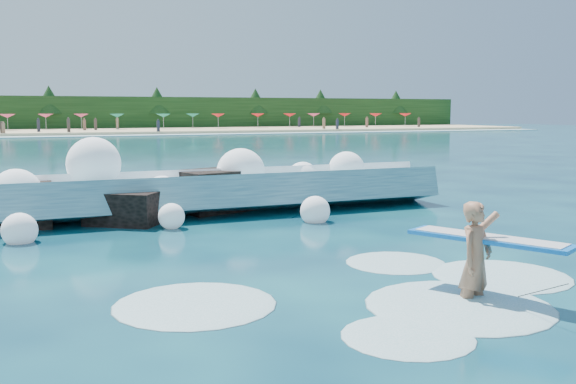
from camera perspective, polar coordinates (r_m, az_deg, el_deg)
name	(u,v)px	position (r m, az deg, el deg)	size (l,w,h in m)	color
ground	(256,274)	(11.76, -2.89, -7.31)	(200.00, 200.00, 0.00)	#07233C
beach	(45,132)	(88.81, -20.78, 5.01)	(140.00, 20.00, 0.40)	tan
wet_band	(50,136)	(77.83, -20.40, 4.66)	(140.00, 5.00, 0.08)	silver
treeline	(41,114)	(98.76, -21.11, 6.51)	(140.00, 4.00, 5.00)	black
breaking_wave	(137,197)	(18.42, -13.31, -0.46)	(18.20, 2.83, 1.57)	#356C85
rock_cluster	(107,203)	(18.10, -15.76, -0.98)	(8.20, 3.41, 1.42)	black
surfer_with_board	(479,256)	(10.50, 16.58, -5.50)	(1.66, 2.99, 1.88)	#AA6E4F
wave_spray	(115,180)	(18.24, -15.12, 1.01)	(14.81, 4.34, 2.36)	white
surf_foam	(411,294)	(10.70, 10.90, -8.92)	(9.40, 5.45, 0.14)	silver
beach_umbrellas	(45,116)	(91.00, -20.81, 6.35)	(111.03, 6.53, 0.50)	red
beachgoers	(39,125)	(87.01, -21.23, 5.58)	(98.44, 11.70, 1.60)	#3F332D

